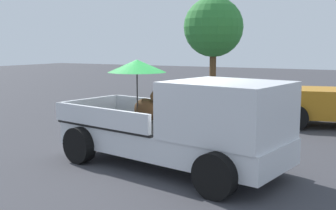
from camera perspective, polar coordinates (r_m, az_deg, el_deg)
name	(u,v)px	position (r m, az deg, el deg)	size (l,w,h in m)	color
ground_plane	(169,167)	(8.94, 0.17, -8.50)	(80.00, 80.00, 0.00)	#38383D
pickup_truck_main	(186,124)	(8.46, 2.54, -2.68)	(5.30, 2.95, 2.26)	black
tree_by_lot	(213,28)	(20.51, 6.27, 10.55)	(2.89, 2.89, 4.91)	brown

